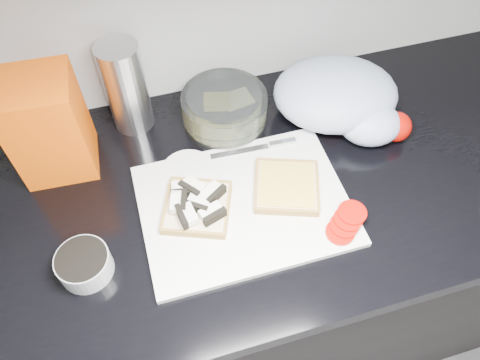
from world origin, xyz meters
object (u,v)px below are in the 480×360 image
object	(u,v)px
glass_bowl	(224,110)
steel_canister	(126,87)
cutting_board	(244,205)
bread_bag	(48,126)

from	to	relation	value
glass_bowl	steel_canister	xyz separation A→B (m)	(-0.19, 0.06, 0.07)
cutting_board	glass_bowl	distance (m)	0.23
cutting_board	bread_bag	xyz separation A→B (m)	(-0.33, 0.22, 0.10)
cutting_board	steel_canister	distance (m)	0.35
bread_bag	steel_canister	distance (m)	0.17
steel_canister	cutting_board	bearing A→B (deg)	-59.18
steel_canister	bread_bag	bearing A→B (deg)	-155.88
glass_bowl	steel_canister	size ratio (longest dim) A/B	0.89
glass_bowl	bread_bag	distance (m)	0.36
bread_bag	steel_canister	xyz separation A→B (m)	(0.16, 0.07, -0.01)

